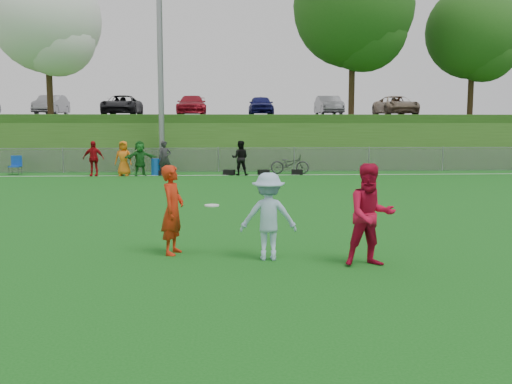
{
  "coord_description": "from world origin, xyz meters",
  "views": [
    {
      "loc": [
        0.3,
        -9.88,
        2.55
      ],
      "look_at": [
        0.88,
        0.5,
        1.29
      ],
      "focal_mm": 40.0,
      "sensor_mm": 36.0,
      "label": 1
    }
  ],
  "objects": [
    {
      "name": "tree_green_far",
      "position": [
        16.16,
        25.92,
        7.96
      ],
      "size": [
        5.88,
        5.88,
        8.19
      ],
      "color": "black",
      "rests_on": "berm"
    },
    {
      "name": "player_red_left",
      "position": [
        -0.7,
        1.14,
        0.87
      ],
      "size": [
        0.57,
        0.72,
        1.74
      ],
      "primitive_type": "imported",
      "rotation": [
        0.0,
        0.0,
        1.31
      ],
      "color": "red",
      "rests_on": "ground"
    },
    {
      "name": "player_blue",
      "position": [
        1.12,
        0.58,
        0.82
      ],
      "size": [
        1.07,
        0.63,
        1.64
      ],
      "primitive_type": "imported",
      "rotation": [
        0.0,
        0.0,
        3.12
      ],
      "color": "#A3C3E2",
      "rests_on": "ground"
    },
    {
      "name": "frisbee",
      "position": [
        0.06,
        0.98,
        0.98
      ],
      "size": [
        0.28,
        0.28,
        0.03
      ],
      "color": "silver",
      "rests_on": "ground"
    },
    {
      "name": "sideline_far",
      "position": [
        0.0,
        18.0,
        0.01
      ],
      "size": [
        60.0,
        0.1,
        0.01
      ],
      "primitive_type": "cube",
      "color": "white",
      "rests_on": "ground"
    },
    {
      "name": "recycling_bin",
      "position": [
        -3.0,
        18.23,
        0.41
      ],
      "size": [
        0.71,
        0.71,
        0.81
      ],
      "primitive_type": "cylinder",
      "rotation": [
        0.0,
        0.0,
        -0.39
      ],
      "color": "#104DB6",
      "rests_on": "ground"
    },
    {
      "name": "light_pole",
      "position": [
        -3.0,
        20.8,
        6.71
      ],
      "size": [
        1.2,
        0.4,
        12.15
      ],
      "color": "gray",
      "rests_on": "ground"
    },
    {
      "name": "spectator_row",
      "position": [
        -3.11,
        18.0,
        0.85
      ],
      "size": [
        8.05,
        1.09,
        1.69
      ],
      "color": "#A80B12",
      "rests_on": "ground"
    },
    {
      "name": "bicycle",
      "position": [
        3.61,
        18.62,
        0.51
      ],
      "size": [
        1.99,
        0.9,
        1.01
      ],
      "primitive_type": "imported",
      "rotation": [
        0.0,
        0.0,
        1.45
      ],
      "color": "#2C2C2F",
      "rests_on": "ground"
    },
    {
      "name": "camp_chair",
      "position": [
        -10.0,
        18.79,
        0.28
      ],
      "size": [
        0.53,
        0.54,
        0.95
      ],
      "rotation": [
        0.0,
        0.0,
        0.01
      ],
      "color": "#0F3DA5",
      "rests_on": "ground"
    },
    {
      "name": "parking_lot",
      "position": [
        0.0,
        33.0,
        3.05
      ],
      "size": [
        120.0,
        12.0,
        0.1
      ],
      "primitive_type": "cube",
      "color": "black",
      "rests_on": "berm"
    },
    {
      "name": "fence",
      "position": [
        0.0,
        20.0,
        0.65
      ],
      "size": [
        58.0,
        0.06,
        1.3
      ],
      "color": "gray",
      "rests_on": "ground"
    },
    {
      "name": "tree_white_flowering",
      "position": [
        -9.84,
        24.92,
        8.32
      ],
      "size": [
        6.3,
        6.3,
        8.78
      ],
      "color": "black",
      "rests_on": "berm"
    },
    {
      "name": "player_red_center",
      "position": [
        2.91,
        0.01,
        0.92
      ],
      "size": [
        0.95,
        0.76,
        1.84
      ],
      "primitive_type": "imported",
      "rotation": [
        0.0,
        0.0,
        0.08
      ],
      "color": "#BC0D2E",
      "rests_on": "ground"
    },
    {
      "name": "ground",
      "position": [
        0.0,
        0.0,
        0.0
      ],
      "size": [
        120.0,
        120.0,
        0.0
      ],
      "primitive_type": "plane",
      "color": "#125814",
      "rests_on": "ground"
    },
    {
      "name": "berm",
      "position": [
        0.0,
        31.0,
        1.5
      ],
      "size": [
        120.0,
        18.0,
        3.0
      ],
      "primitive_type": "cube",
      "color": "#254F16",
      "rests_on": "ground"
    },
    {
      "name": "tree_green_near",
      "position": [
        8.16,
        24.42,
        9.03
      ],
      "size": [
        7.14,
        7.14,
        9.95
      ],
      "color": "black",
      "rests_on": "berm"
    },
    {
      "name": "gear_bags",
      "position": [
        1.02,
        18.1,
        0.13
      ],
      "size": [
        7.13,
        0.51,
        0.26
      ],
      "color": "black",
      "rests_on": "ground"
    },
    {
      "name": "car_row",
      "position": [
        -1.17,
        32.0,
        3.82
      ],
      "size": [
        32.04,
        5.18,
        1.44
      ],
      "color": "silver",
      "rests_on": "parking_lot"
    }
  ]
}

